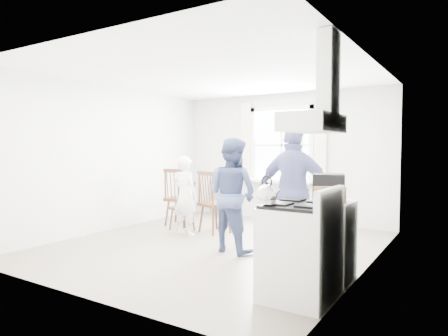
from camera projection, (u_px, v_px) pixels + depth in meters
room_shell at (215, 161)px, 6.08m from camera, size 4.62×5.12×2.64m
window_assembly at (281, 149)px, 8.14m from camera, size 1.88×0.24×1.70m
range_hood at (318, 106)px, 3.80m from camera, size 0.45×0.76×0.94m
shelf_unit at (221, 197)px, 8.84m from camera, size 0.40×0.30×0.80m
gas_stove at (300, 250)px, 3.96m from camera, size 0.68×0.76×1.12m
kettle at (267, 195)px, 3.83m from camera, size 0.21×0.21×0.29m
low_cabinet at (329, 241)px, 4.52m from camera, size 0.50×0.55×0.90m
stereo_stack at (328, 188)px, 4.49m from camera, size 0.42×0.40×0.31m
cardboard_box at (330, 195)px, 4.33m from camera, size 0.32×0.25×0.18m
windsor_chair_a at (176, 191)px, 7.60m from camera, size 0.54×0.53×1.11m
windsor_chair_b at (209, 195)px, 6.95m from camera, size 0.59×0.58×1.10m
windsor_chair_c at (185, 201)px, 7.13m from camera, size 0.48×0.48×0.90m
person_left at (185, 196)px, 6.83m from camera, size 0.52×0.52×1.36m
person_mid at (232, 195)px, 5.77m from camera, size 0.91×0.91×1.64m
person_right at (294, 192)px, 5.34m from camera, size 1.08×1.08×1.81m
potted_plant at (298, 173)px, 7.88m from camera, size 0.20×0.20×0.30m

